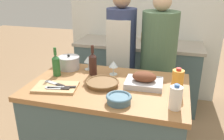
% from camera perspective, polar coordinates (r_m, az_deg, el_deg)
% --- Properties ---
extents(kitchen_island, '(1.26, 0.80, 0.93)m').
position_cam_1_polar(kitchen_island, '(2.15, -0.89, -14.80)').
color(kitchen_island, '#4C666B').
rests_on(kitchen_island, ground_plane).
extents(back_counter, '(1.71, 0.60, 0.90)m').
position_cam_1_polar(back_counter, '(3.41, 6.07, -0.76)').
color(back_counter, '#4C666B').
rests_on(back_counter, ground_plane).
extents(back_wall, '(2.21, 0.10, 2.55)m').
position_cam_1_polar(back_wall, '(3.53, 7.61, 13.81)').
color(back_wall, silver).
rests_on(back_wall, ground_plane).
extents(roasting_pan, '(0.30, 0.24, 0.12)m').
position_cam_1_polar(roasting_pan, '(1.89, 7.72, -2.51)').
color(roasting_pan, '#BCBCC1').
rests_on(roasting_pan, kitchen_island).
extents(wicker_basket, '(0.27, 0.27, 0.04)m').
position_cam_1_polar(wicker_basket, '(1.89, -2.34, -3.14)').
color(wicker_basket, brown).
rests_on(wicker_basket, kitchen_island).
extents(cutting_board, '(0.36, 0.26, 0.02)m').
position_cam_1_polar(cutting_board, '(1.90, -13.35, -4.01)').
color(cutting_board, tan).
rests_on(cutting_board, kitchen_island).
extents(stock_pot, '(0.20, 0.20, 0.14)m').
position_cam_1_polar(stock_pot, '(2.25, -10.28, 1.75)').
color(stock_pot, '#B7B7BC').
rests_on(stock_pot, kitchen_island).
extents(mixing_bowl, '(0.18, 0.18, 0.06)m').
position_cam_1_polar(mixing_bowl, '(1.63, 1.66, -6.91)').
color(mixing_bowl, slate).
rests_on(mixing_bowl, kitchen_island).
extents(juice_jug, '(0.09, 0.09, 0.20)m').
position_cam_1_polar(juice_jug, '(1.80, 15.48, -2.73)').
color(juice_jug, orange).
rests_on(juice_jug, kitchen_island).
extents(milk_jug, '(0.08, 0.08, 0.17)m').
position_cam_1_polar(milk_jug, '(1.59, 15.07, -6.44)').
color(milk_jug, white).
rests_on(milk_jug, kitchen_island).
extents(wine_bottle_green, '(0.07, 0.07, 0.27)m').
position_cam_1_polar(wine_bottle_green, '(2.07, -4.65, 1.63)').
color(wine_bottle_green, '#381E19').
rests_on(wine_bottle_green, kitchen_island).
extents(wine_bottle_dark, '(0.07, 0.07, 0.25)m').
position_cam_1_polar(wine_bottle_dark, '(2.10, -13.29, 1.25)').
color(wine_bottle_dark, '#28662D').
rests_on(wine_bottle_dark, kitchen_island).
extents(wine_glass_left, '(0.08, 0.08, 0.13)m').
position_cam_1_polar(wine_glass_left, '(2.20, -5.77, 2.46)').
color(wine_glass_left, silver).
rests_on(wine_glass_left, kitchen_island).
extents(wine_glass_right, '(0.08, 0.08, 0.13)m').
position_cam_1_polar(wine_glass_right, '(2.07, 0.34, 1.31)').
color(wine_glass_right, silver).
rests_on(wine_glass_right, kitchen_island).
extents(knife_chef, '(0.23, 0.10, 0.01)m').
position_cam_1_polar(knife_chef, '(1.85, -12.02, -4.07)').
color(knife_chef, '#B7B7BC').
rests_on(knife_chef, cutting_board).
extents(knife_paring, '(0.18, 0.06, 0.01)m').
position_cam_1_polar(knife_paring, '(1.84, -12.61, -4.34)').
color(knife_paring, '#B7B7BC').
rests_on(knife_paring, cutting_board).
extents(knife_bread, '(0.19, 0.08, 0.01)m').
position_cam_1_polar(knife_bread, '(1.93, -13.49, -3.21)').
color(knife_bread, '#B7B7BC').
rests_on(knife_bread, cutting_board).
extents(condiment_bottle_tall, '(0.06, 0.06, 0.15)m').
position_cam_1_polar(condiment_bottle_tall, '(3.22, 3.78, 7.75)').
color(condiment_bottle_tall, maroon).
rests_on(condiment_bottle_tall, back_counter).
extents(condiment_bottle_short, '(0.05, 0.05, 0.18)m').
position_cam_1_polar(condiment_bottle_short, '(3.30, 2.45, 8.38)').
color(condiment_bottle_short, '#B28E2D').
rests_on(condiment_bottle_short, back_counter).
extents(condiment_bottle_extra, '(0.06, 0.06, 0.14)m').
position_cam_1_polar(condiment_bottle_extra, '(3.31, 7.50, 7.88)').
color(condiment_bottle_extra, '#B28E2D').
rests_on(condiment_bottle_extra, back_counter).
extents(person_cook_aproned, '(0.32, 0.32, 1.62)m').
position_cam_1_polar(person_cook_aproned, '(2.64, 2.15, 3.08)').
color(person_cook_aproned, beige).
rests_on(person_cook_aproned, ground_plane).
extents(person_cook_guest, '(0.37, 0.37, 1.61)m').
position_cam_1_polar(person_cook_guest, '(2.59, 10.95, 1.83)').
color(person_cook_guest, beige).
rests_on(person_cook_guest, ground_plane).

